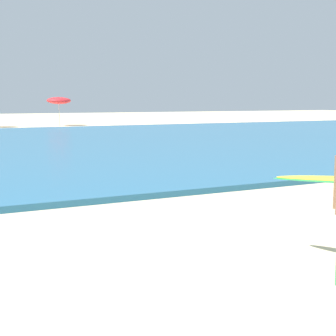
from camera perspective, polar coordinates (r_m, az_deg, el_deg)
The scene contains 1 object.
beach_umbrella_4 at distance 43.65m, azimuth -12.02°, elevation 7.34°, with size 1.96×1.99×2.41m.
Camera 1 is at (-0.95, -3.71, 2.08)m, focal length 54.92 mm.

